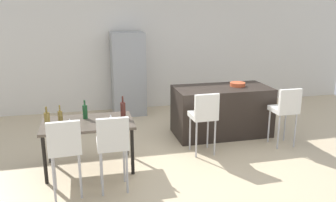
% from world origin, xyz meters
% --- Properties ---
extents(ground_plane, '(10.00, 10.00, 0.00)m').
position_xyz_m(ground_plane, '(0.00, 0.00, 0.00)').
color(ground_plane, '#C6B28E').
extents(back_wall, '(10.00, 0.12, 2.90)m').
position_xyz_m(back_wall, '(0.00, 3.02, 1.45)').
color(back_wall, silver).
rests_on(back_wall, ground_plane).
extents(kitchen_island, '(1.78, 0.89, 0.92)m').
position_xyz_m(kitchen_island, '(0.74, 0.79, 0.46)').
color(kitchen_island, black).
rests_on(kitchen_island, ground_plane).
extents(bar_chair_left, '(0.41, 0.41, 1.05)m').
position_xyz_m(bar_chair_left, '(0.10, -0.03, 0.70)').
color(bar_chair_left, white).
rests_on(bar_chair_left, ground_plane).
extents(bar_chair_middle, '(0.40, 0.40, 1.05)m').
position_xyz_m(bar_chair_middle, '(1.57, -0.03, 0.70)').
color(bar_chair_middle, white).
rests_on(bar_chair_middle, ground_plane).
extents(dining_table, '(1.32, 0.82, 0.74)m').
position_xyz_m(dining_table, '(-1.74, -0.13, 0.67)').
color(dining_table, '#4C4238').
rests_on(dining_table, ground_plane).
extents(dining_chair_near, '(0.42, 0.42, 1.05)m').
position_xyz_m(dining_chair_near, '(-2.04, -0.90, 0.70)').
color(dining_chair_near, white).
rests_on(dining_chair_near, ground_plane).
extents(dining_chair_far, '(0.40, 0.40, 1.05)m').
position_xyz_m(dining_chair_far, '(-1.44, -0.90, 0.70)').
color(dining_chair_far, white).
rests_on(dining_chair_far, ground_plane).
extents(wine_bottle_left, '(0.07, 0.07, 0.29)m').
position_xyz_m(wine_bottle_left, '(-2.12, -0.19, 0.85)').
color(wine_bottle_left, brown).
rests_on(wine_bottle_left, dining_table).
extents(wine_bottle_near, '(0.08, 0.08, 0.32)m').
position_xyz_m(wine_bottle_near, '(-2.28, -0.31, 0.86)').
color(wine_bottle_near, brown).
rests_on(wine_bottle_near, dining_table).
extents(wine_bottle_right, '(0.07, 0.07, 0.29)m').
position_xyz_m(wine_bottle_right, '(-1.77, 0.04, 0.85)').
color(wine_bottle_right, '#194723').
rests_on(wine_bottle_right, dining_table).
extents(wine_bottle_corner, '(0.08, 0.08, 0.34)m').
position_xyz_m(wine_bottle_corner, '(-1.21, -0.08, 0.87)').
color(wine_bottle_corner, '#471E19').
rests_on(wine_bottle_corner, dining_table).
extents(wine_glass_middle, '(0.07, 0.07, 0.17)m').
position_xyz_m(wine_glass_middle, '(-1.42, -0.40, 0.86)').
color(wine_glass_middle, silver).
rests_on(wine_glass_middle, dining_table).
extents(wine_glass_far, '(0.07, 0.07, 0.17)m').
position_xyz_m(wine_glass_far, '(-1.98, -0.46, 0.86)').
color(wine_glass_far, silver).
rests_on(wine_glass_far, dining_table).
extents(refrigerator, '(0.72, 0.68, 1.84)m').
position_xyz_m(refrigerator, '(-0.79, 2.58, 0.92)').
color(refrigerator, '#939699').
rests_on(refrigerator, ground_plane).
extents(fruit_bowl, '(0.29, 0.29, 0.07)m').
position_xyz_m(fruit_bowl, '(1.06, 0.82, 0.96)').
color(fruit_bowl, '#C6512D').
rests_on(fruit_bowl, kitchen_island).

